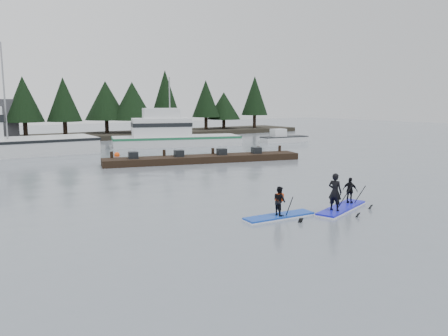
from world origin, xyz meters
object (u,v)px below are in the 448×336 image
floating_dock (204,159)px  paddleboard_duo (341,198)px  fishing_boat_medium (173,140)px  paddleboard_solo (279,208)px

floating_dock → paddleboard_duo: bearing=-84.9°
fishing_boat_medium → paddleboard_solo: size_ratio=4.39×
floating_dock → paddleboard_solo: (-6.00, -16.01, 0.17)m
fishing_boat_medium → floating_dock: bearing=-89.3°
floating_dock → paddleboard_duo: (-2.86, -16.53, 0.29)m
fishing_boat_medium → floating_dock: size_ratio=0.89×
paddleboard_solo → paddleboard_duo: 3.19m
floating_dock → paddleboard_solo: bearing=-95.7°
paddleboard_solo → paddleboard_duo: bearing=-4.9°
fishing_boat_medium → paddleboard_duo: fishing_boat_medium is taller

